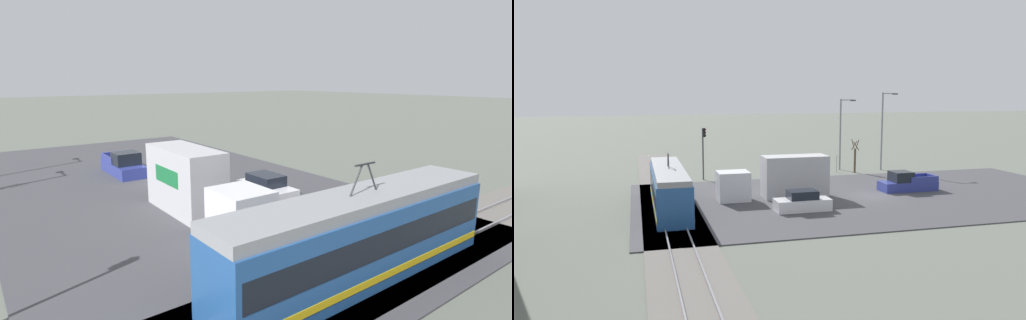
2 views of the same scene
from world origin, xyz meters
TOP-DOWN VIEW (x-y plane):
  - ground_plane at (0.00, 0.00)m, footprint 320.00×320.00m
  - road_surface at (0.00, 0.00)m, footprint 21.70×42.30m
  - rail_bed at (0.00, 18.14)m, footprint 69.47×4.40m
  - light_rail_tram at (-0.39, 18.14)m, footprint 13.16×2.55m
  - box_truck at (1.37, 8.42)m, footprint 2.35×9.74m
  - pickup_truck at (1.26, -3.98)m, footprint 2.02×5.39m
  - sedan_car_0 at (-3.66, 8.08)m, footprint 1.84×4.37m

SIDE VIEW (x-z plane):
  - ground_plane at x=0.00m, z-range 0.00..0.00m
  - road_surface at x=0.00m, z-range 0.00..0.08m
  - rail_bed at x=0.00m, z-range -0.06..0.16m
  - sedan_car_0 at x=-3.66m, z-range -0.06..1.54m
  - pickup_truck at x=1.26m, z-range -0.15..1.70m
  - light_rail_tram at x=-0.39m, z-range -0.53..3.92m
  - box_truck at x=1.37m, z-range -0.06..3.60m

